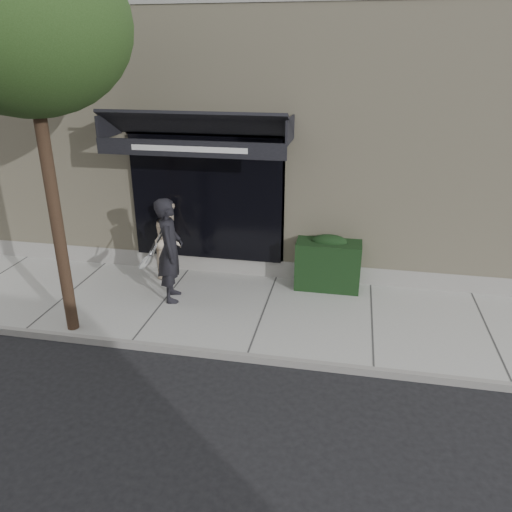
% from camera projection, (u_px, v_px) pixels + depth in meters
% --- Properties ---
extents(ground, '(80.00, 80.00, 0.00)m').
position_uv_depth(ground, '(264.00, 315.00, 9.49)').
color(ground, black).
rests_on(ground, ground).
extents(sidewalk, '(20.00, 3.00, 0.12)m').
position_uv_depth(sidewalk, '(264.00, 312.00, 9.46)').
color(sidewalk, '#A3A29E').
rests_on(sidewalk, ground).
extents(curb, '(20.00, 0.10, 0.14)m').
position_uv_depth(curb, '(247.00, 357.00, 8.05)').
color(curb, gray).
rests_on(curb, ground).
extents(building_facade, '(14.30, 8.04, 5.64)m').
position_uv_depth(building_facade, '(298.00, 131.00, 12.95)').
color(building_facade, beige).
rests_on(building_facade, ground).
extents(hedge, '(1.30, 0.70, 1.14)m').
position_uv_depth(hedge, '(328.00, 263.00, 10.18)').
color(hedge, black).
rests_on(hedge, sidewalk).
extents(street_tree, '(3.00, 3.00, 6.28)m').
position_uv_depth(street_tree, '(25.00, 26.00, 6.98)').
color(street_tree, black).
rests_on(street_tree, ground).
extents(pedestrian_front, '(0.81, 0.99, 2.05)m').
position_uv_depth(pedestrian_front, '(170.00, 250.00, 9.50)').
color(pedestrian_front, black).
rests_on(pedestrian_front, sidewalk).
extents(pedestrian_back, '(0.70, 0.88, 1.67)m').
position_uv_depth(pedestrian_back, '(170.00, 239.00, 10.61)').
color(pedestrian_back, beige).
rests_on(pedestrian_back, sidewalk).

